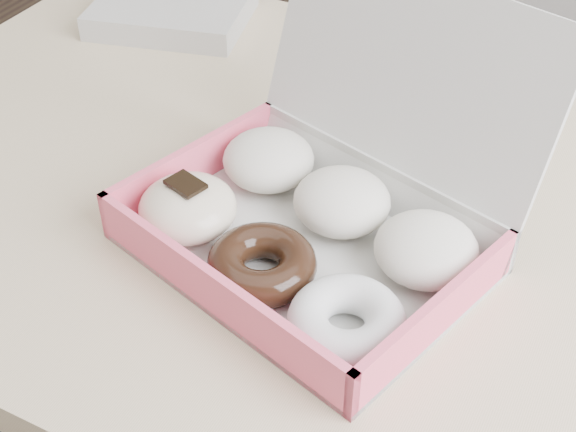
% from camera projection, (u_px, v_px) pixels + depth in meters
% --- Properties ---
extents(table, '(1.20, 0.80, 0.75)m').
position_uv_depth(table, '(323.00, 236.00, 0.95)').
color(table, tan).
rests_on(table, ground).
extents(donut_box, '(0.41, 0.39, 0.24)m').
position_uv_depth(donut_box, '(315.00, 214.00, 0.80)').
color(donut_box, silver).
rests_on(donut_box, table).
extents(newspapers, '(0.26, 0.23, 0.04)m').
position_uv_depth(newspapers, '(172.00, 11.00, 1.20)').
color(newspapers, silver).
rests_on(newspapers, table).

